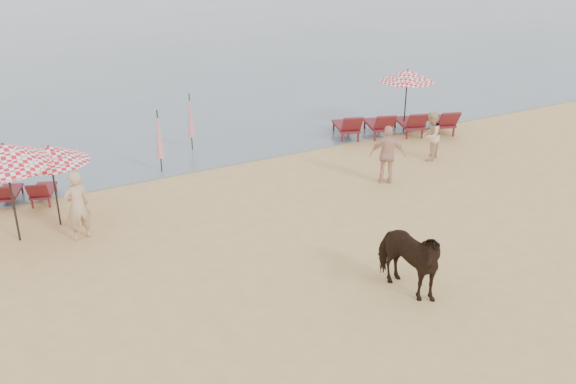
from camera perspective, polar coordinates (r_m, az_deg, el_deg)
name	(u,v)px	position (r m, az deg, el deg)	size (l,w,h in m)	color
ground	(412,334)	(12.90, 10.96, -12.32)	(120.00, 120.00, 0.00)	tan
lounger_cluster_left	(7,193)	(19.38, -23.73, -0.07)	(2.77, 2.16, 0.53)	#5C161D
lounger_cluster_right	(395,123)	(23.77, 9.53, 6.03)	(4.65, 3.12, 0.68)	#5C161D
umbrella_open_left_a	(50,154)	(17.08, -20.43, 3.19)	(1.92, 1.92, 2.19)	black
umbrella_open_left_b	(4,154)	(16.49, -23.93, 3.12)	(2.07, 2.11, 2.64)	black
umbrella_open_right	(408,75)	(23.85, 10.58, 10.16)	(1.95, 1.95, 2.37)	black
umbrella_closed_left	(190,116)	(22.02, -8.68, 6.72)	(0.24, 0.24, 1.98)	black
umbrella_closed_right	(159,134)	(20.16, -11.41, 5.04)	(0.25, 0.25, 2.03)	black
cow	(407,259)	(13.73, 10.50, -5.86)	(0.88, 1.94, 1.63)	black
beachgoer_left	(77,206)	(16.53, -18.23, -1.16)	(0.65, 0.43, 1.79)	tan
beachgoer_right_a	(431,136)	(21.50, 12.56, 4.89)	(0.79, 0.62, 1.63)	#D8B187
beachgoer_right_b	(388,155)	(19.31, 8.85, 3.29)	(1.04, 0.43, 1.78)	tan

